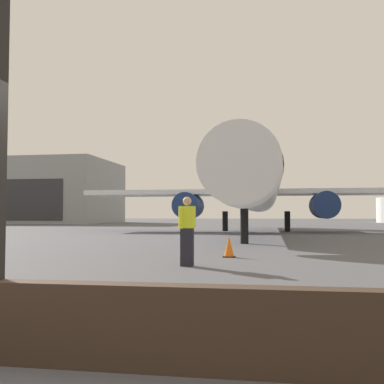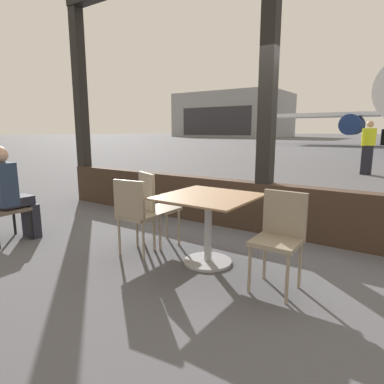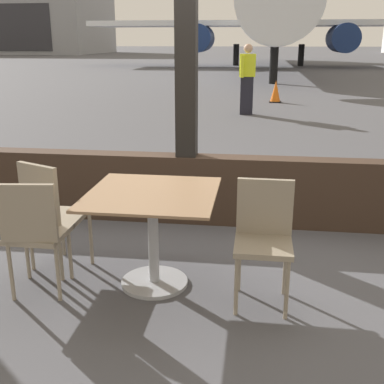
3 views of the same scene
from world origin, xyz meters
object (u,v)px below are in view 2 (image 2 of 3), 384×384
object	(u,v)px
seated_passenger	(9,190)
distant_hangar	(234,116)
ground_crew_worker	(368,147)
cafe_chair_aisle_left	(280,232)
dining_table	(208,219)
lounge_bench	(5,213)
cafe_chair_window_left	(135,211)
cafe_chair_window_right	(154,203)

from	to	relation	value
seated_passenger	distant_hangar	world-z (taller)	distant_hangar
ground_crew_worker	cafe_chair_aisle_left	bearing A→B (deg)	-87.69
dining_table	lounge_bench	xyz separation A→B (m)	(-2.55, -0.87, -0.11)
cafe_chair_window_left	dining_table	bearing A→B (deg)	18.43
cafe_chair_aisle_left	seated_passenger	size ratio (longest dim) A/B	0.72
dining_table	cafe_chair_window_right	distance (m)	0.87
ground_crew_worker	distant_hangar	xyz separation A→B (m)	(-34.40, 57.27, 3.92)
dining_table	cafe_chair_aisle_left	world-z (taller)	cafe_chair_aisle_left
seated_passenger	ground_crew_worker	distance (m)	10.41
dining_table	ground_crew_worker	distance (m)	9.18
cafe_chair_window_right	seated_passenger	distance (m)	1.91
cafe_chair_window_right	cafe_chair_aisle_left	size ratio (longest dim) A/B	1.04
lounge_bench	ground_crew_worker	xyz separation A→B (m)	(3.00, 10.04, 0.52)
cafe_chair_aisle_left	ground_crew_worker	xyz separation A→B (m)	(-0.37, 9.27, 0.37)
dining_table	cafe_chair_window_left	distance (m)	0.86
cafe_chair_window_right	seated_passenger	xyz separation A→B (m)	(-1.66, -0.92, 0.13)
dining_table	cafe_chair_aisle_left	bearing A→B (deg)	-7.50
cafe_chair_window_right	lounge_bench	distance (m)	1.96
cafe_chair_aisle_left	cafe_chair_window_right	bearing A→B (deg)	172.55
cafe_chair_window_right	ground_crew_worker	xyz separation A→B (m)	(1.31, 9.05, 0.36)
cafe_chair_aisle_left	dining_table	bearing A→B (deg)	172.50
seated_passenger	distant_hangar	xyz separation A→B (m)	(-31.43, 67.24, 4.15)
cafe_chair_window_right	ground_crew_worker	size ratio (longest dim) A/B	0.53
cafe_chair_aisle_left	lounge_bench	xyz separation A→B (m)	(-3.37, -0.77, -0.15)
cafe_chair_window_left	lounge_bench	world-z (taller)	cafe_chair_window_left
seated_passenger	distant_hangar	bearing A→B (deg)	115.05
seated_passenger	cafe_chair_aisle_left	bearing A→B (deg)	11.76
seated_passenger	ground_crew_worker	bearing A→B (deg)	73.38
lounge_bench	cafe_chair_window_left	bearing A→B (deg)	19.22
cafe_chair_window_right	cafe_chair_aisle_left	bearing A→B (deg)	-7.45
cafe_chair_window_right	distant_hangar	bearing A→B (deg)	116.52
dining_table	cafe_chair_window_left	size ratio (longest dim) A/B	1.06
cafe_chair_window_left	cafe_chair_window_right	size ratio (longest dim) A/B	0.96
cafe_chair_aisle_left	cafe_chair_window_left	bearing A→B (deg)	-174.34
cafe_chair_window_left	seated_passenger	distance (m)	1.80
cafe_chair_window_right	distant_hangar	xyz separation A→B (m)	(-33.09, 66.32, 4.27)
ground_crew_worker	distant_hangar	world-z (taller)	distant_hangar
lounge_bench	seated_passenger	size ratio (longest dim) A/B	0.39
distant_hangar	cafe_chair_window_right	bearing A→B (deg)	-63.48
cafe_chair_window_left	distant_hangar	distance (m)	74.61
cafe_chair_window_left	cafe_chair_window_right	xyz separation A→B (m)	(-0.05, 0.38, 0.01)
lounge_bench	distant_hangar	world-z (taller)	distant_hangar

